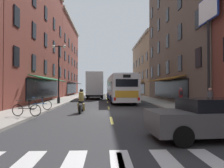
% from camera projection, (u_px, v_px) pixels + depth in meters
% --- Properties ---
extents(ground_plane, '(34.80, 80.00, 0.10)m').
position_uv_depth(ground_plane, '(110.00, 113.00, 14.19)').
color(ground_plane, '#333335').
extents(lane_centre_dashes, '(0.14, 73.90, 0.01)m').
position_uv_depth(lane_centre_dashes, '(110.00, 113.00, 13.94)').
color(lane_centre_dashes, '#DBCC4C').
rests_on(lane_centre_dashes, ground).
extents(sidewalk_left, '(3.00, 80.00, 0.14)m').
position_uv_depth(sidewalk_left, '(25.00, 112.00, 13.96)').
color(sidewalk_left, '#A39E93').
rests_on(sidewalk_left, ground).
extents(sidewalk_right, '(3.00, 80.00, 0.14)m').
position_uv_depth(sidewalk_right, '(192.00, 111.00, 14.42)').
color(sidewalk_right, '#A39E93').
rests_on(sidewalk_right, ground).
extents(billboard_sign, '(0.40, 2.65, 8.18)m').
position_uv_depth(billboard_sign, '(208.00, 23.00, 14.39)').
color(billboard_sign, black).
rests_on(billboard_sign, sidewalk_right).
extents(transit_bus, '(2.92, 12.31, 3.13)m').
position_uv_depth(transit_bus, '(120.00, 88.00, 24.36)').
color(transit_bus, silver).
rests_on(transit_bus, ground).
extents(box_truck, '(2.71, 8.25, 3.93)m').
position_uv_depth(box_truck, '(95.00, 86.00, 31.21)').
color(box_truck, black).
rests_on(box_truck, ground).
extents(sedan_near, '(4.51, 2.13, 1.37)m').
position_uv_depth(sedan_near, '(215.00, 118.00, 6.86)').
color(sedan_near, '#515154').
rests_on(sedan_near, ground).
extents(sedan_mid, '(2.08, 4.76, 1.48)m').
position_uv_depth(sedan_mid, '(96.00, 92.00, 41.71)').
color(sedan_mid, silver).
rests_on(sedan_mid, ground).
extents(motorcycle_rider, '(0.62, 2.07, 1.66)m').
position_uv_depth(motorcycle_rider, '(81.00, 102.00, 13.87)').
color(motorcycle_rider, black).
rests_on(motorcycle_rider, ground).
extents(bicycle_near, '(1.71, 0.48, 0.91)m').
position_uv_depth(bicycle_near, '(40.00, 105.00, 14.46)').
color(bicycle_near, black).
rests_on(bicycle_near, sidewalk_left).
extents(bicycle_mid, '(1.70, 0.48, 0.91)m').
position_uv_depth(bicycle_mid, '(27.00, 110.00, 11.19)').
color(bicycle_mid, black).
rests_on(bicycle_mid, sidewalk_left).
extents(pedestrian_near, '(0.40, 0.52, 1.60)m').
position_uv_depth(pedestrian_near, '(181.00, 96.00, 18.32)').
color(pedestrian_near, maroon).
rests_on(pedestrian_near, sidewalk_right).
extents(pedestrian_mid, '(0.36, 0.36, 1.58)m').
position_uv_depth(pedestrian_mid, '(210.00, 100.00, 12.79)').
color(pedestrian_mid, black).
rests_on(pedestrian_mid, sidewalk_right).
extents(street_lamp_twin, '(1.42, 0.32, 5.91)m').
position_uv_depth(street_lamp_twin, '(59.00, 71.00, 20.34)').
color(street_lamp_twin, black).
rests_on(street_lamp_twin, sidewalk_left).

